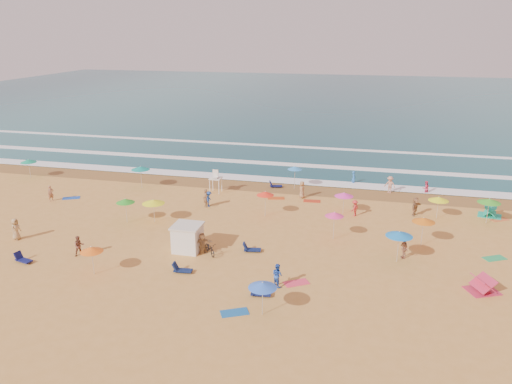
# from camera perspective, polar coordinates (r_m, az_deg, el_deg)

# --- Properties ---
(ground) EXTENTS (220.00, 220.00, 0.00)m
(ground) POSITION_cam_1_polar(r_m,az_deg,el_deg) (43.05, -1.36, -4.36)
(ground) COLOR gold
(ground) RESTS_ON ground
(ocean) EXTENTS (220.00, 140.00, 0.18)m
(ocean) POSITION_cam_1_polar(r_m,az_deg,el_deg) (123.94, 8.76, 10.34)
(ocean) COLOR #0C4756
(ocean) RESTS_ON ground
(wet_sand) EXTENTS (220.00, 220.00, 0.00)m
(wet_sand) POSITION_cam_1_polar(r_m,az_deg,el_deg) (54.50, 1.99, 0.55)
(wet_sand) COLOR olive
(wet_sand) RESTS_ON ground
(surf_foam) EXTENTS (200.00, 18.70, 0.05)m
(surf_foam) POSITION_cam_1_polar(r_m,az_deg,el_deg) (62.79, 3.61, 3.01)
(surf_foam) COLOR white
(surf_foam) RESTS_ON ground
(cabana) EXTENTS (2.00, 2.00, 2.00)m
(cabana) POSITION_cam_1_polar(r_m,az_deg,el_deg) (39.24, -7.82, -5.27)
(cabana) COLOR white
(cabana) RESTS_ON ground
(cabana_roof) EXTENTS (2.20, 2.20, 0.12)m
(cabana_roof) POSITION_cam_1_polar(r_m,az_deg,el_deg) (38.84, -7.88, -3.84)
(cabana_roof) COLOR silver
(cabana_roof) RESTS_ON cabana
(bicycle) EXTENTS (1.68, 1.84, 0.97)m
(bicycle) POSITION_cam_1_polar(r_m,az_deg,el_deg) (38.58, -5.29, -6.43)
(bicycle) COLOR black
(bicycle) RESTS_ON ground
(lifeguard_stand) EXTENTS (1.20, 1.20, 2.10)m
(lifeguard_stand) POSITION_cam_1_polar(r_m,az_deg,el_deg) (52.63, -4.62, 1.05)
(lifeguard_stand) COLOR white
(lifeguard_stand) RESTS_ON ground
(beach_umbrellas) EXTENTS (51.89, 26.77, 0.83)m
(beach_umbrellas) POSITION_cam_1_polar(r_m,az_deg,el_deg) (43.18, -4.10, -1.38)
(beach_umbrellas) COLOR green
(beach_umbrellas) RESTS_ON ground
(loungers) EXTENTS (49.98, 23.80, 0.34)m
(loungers) POSITION_cam_1_polar(r_m,az_deg,el_deg) (38.52, 9.89, -7.21)
(loungers) COLOR #101453
(loungers) RESTS_ON ground
(towels) EXTENTS (48.31, 25.15, 0.03)m
(towels) POSITION_cam_1_polar(r_m,az_deg,el_deg) (41.18, 0.82, -5.43)
(towels) COLOR red
(towels) RESTS_ON ground
(popup_tents) EXTENTS (5.66, 17.23, 1.20)m
(popup_tents) POSITION_cam_1_polar(r_m,az_deg,el_deg) (43.59, 24.93, -5.01)
(popup_tents) COLOR #C42B4B
(popup_tents) RESTS_ON ground
(beachgoers) EXTENTS (37.60, 25.75, 2.08)m
(beachgoers) POSITION_cam_1_polar(r_m,az_deg,el_deg) (45.25, 3.33, -2.13)
(beachgoers) COLOR red
(beachgoers) RESTS_ON ground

